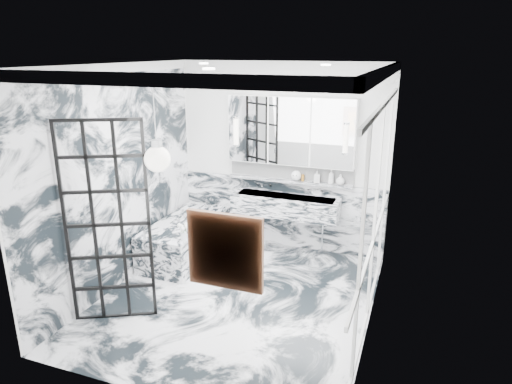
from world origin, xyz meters
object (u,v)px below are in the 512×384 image
at_px(trough_sink, 285,206).
at_px(mirror_cabinet, 290,131).
at_px(bathtub, 187,238).
at_px(crittall_door, 108,225).

relative_size(trough_sink, mirror_cabinet, 0.84).
bearing_deg(bathtub, crittall_door, -89.13).
distance_m(mirror_cabinet, bathtub, 2.20).
bearing_deg(trough_sink, crittall_door, -118.37).
relative_size(trough_sink, bathtub, 0.97).
relative_size(mirror_cabinet, bathtub, 1.15).
relative_size(crittall_door, trough_sink, 1.42).
bearing_deg(bathtub, mirror_cabinet, 32.06).
xyz_separation_m(crittall_door, mirror_cabinet, (1.30, 2.57, 0.68)).
height_order(crittall_door, bathtub, crittall_door).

